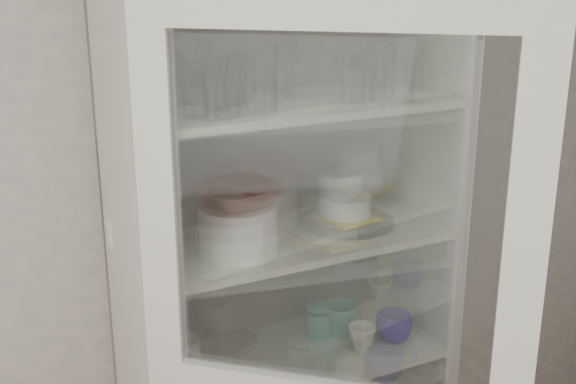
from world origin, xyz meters
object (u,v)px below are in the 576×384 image
goblet_0 (173,74)px  glass_platter (347,221)px  mug_teal (341,319)px  grey_bowl_stack (340,197)px  mug_white (362,337)px  goblet_1 (241,72)px  plate_stack_front (238,240)px  yellow_trivet (347,217)px  teal_jar (319,321)px  goblet_2 (287,63)px  mug_blue (394,327)px  white_canister (184,357)px  cream_bowl (237,217)px  terracotta_bowl (237,195)px  plate_stack_back (140,228)px  white_ramekin (347,206)px  goblet_3 (386,61)px  pantry_cabinet (279,321)px

goblet_0 → glass_platter: size_ratio=0.55×
mug_teal → grey_bowl_stack: bearing=178.3°
mug_teal → mug_white: bearing=-101.3°
goblet_1 → plate_stack_front: goblet_1 is taller
goblet_1 → glass_platter: goblet_1 is taller
yellow_trivet → mug_teal: bearing=77.4°
goblet_1 → teal_jar: 0.86m
goblet_2 → grey_bowl_stack: (0.15, -0.08, -0.41)m
yellow_trivet → mug_blue: 0.41m
grey_bowl_stack → white_canister: (-0.53, -0.00, -0.42)m
grey_bowl_stack → mug_teal: bearing=13.1°
cream_bowl → mug_blue: bearing=-2.3°
yellow_trivet → terracotta_bowl: bearing=-171.7°
plate_stack_back → yellow_trivet: bearing=-13.6°
plate_stack_back → goblet_1: bearing=-11.8°
cream_bowl → yellow_trivet: 0.41m
glass_platter → grey_bowl_stack: bearing=106.4°
yellow_trivet → grey_bowl_stack: (-0.01, 0.03, 0.06)m
mug_teal → white_ramekin: bearing=-117.5°
plate_stack_front → terracotta_bowl: bearing=0.0°
goblet_3 → yellow_trivet: size_ratio=1.01×
plate_stack_front → pantry_cabinet: bearing=34.0°
goblet_1 → cream_bowl: (-0.08, -0.14, -0.37)m
pantry_cabinet → goblet_0: bearing=171.4°
plate_stack_front → white_ramekin: white_ramekin is taller
grey_bowl_stack → yellow_trivet: bearing=-73.6°
grey_bowl_stack → mug_teal: 0.43m
mug_blue → plate_stack_back: bearing=142.3°
glass_platter → plate_stack_front: bearing=-171.7°
cream_bowl → teal_jar: 0.57m
goblet_2 → mug_white: 0.89m
goblet_0 → cream_bowl: size_ratio=0.73×
cream_bowl → terracotta_bowl: terracotta_bowl is taller
goblet_1 → pantry_cabinet: bearing=-6.4°
goblet_3 → white_canister: size_ratio=1.26×
goblet_3 → yellow_trivet: 0.51m
white_ramekin → mug_teal: bearing=77.4°
terracotta_bowl → mug_teal: 0.66m
glass_platter → white_canister: (-0.54, 0.03, -0.35)m
cream_bowl → mug_teal: cream_bowl is taller
mug_blue → mug_teal: bearing=118.3°
goblet_2 → goblet_1: bearing=-171.8°
goblet_1 → mug_blue: 0.96m
plate_stack_back → glass_platter: size_ratio=0.67×
terracotta_bowl → teal_jar: (0.33, 0.12, -0.52)m
plate_stack_front → white_ramekin: 0.40m
mug_white → mug_blue: bearing=-8.9°
terracotta_bowl → goblet_3: bearing=15.7°
goblet_0 → plate_stack_front: size_ratio=0.71×
mug_blue → white_canister: size_ratio=0.97×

